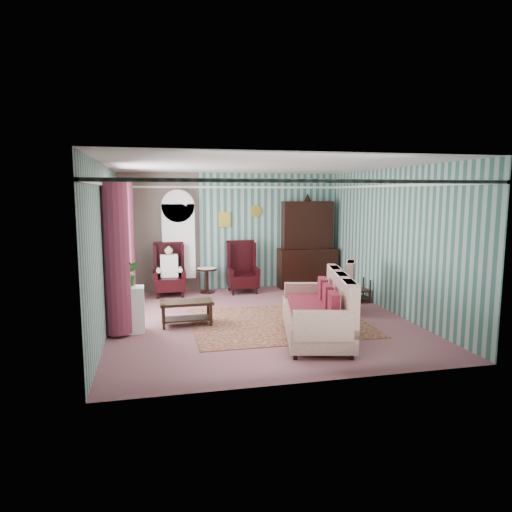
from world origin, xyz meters
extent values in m
plane|color=#8C5158|center=(0.00, 0.00, 0.00)|extent=(6.00, 6.00, 0.00)
cube|color=#36625B|center=(0.00, 3.00, 1.45)|extent=(5.50, 0.02, 2.90)
cube|color=#36625B|center=(0.00, -3.00, 1.45)|extent=(5.50, 0.02, 2.90)
cube|color=#36625B|center=(-2.75, 0.00, 1.45)|extent=(0.02, 6.00, 2.90)
cube|color=#36625B|center=(2.75, 0.00, 1.45)|extent=(0.02, 6.00, 2.90)
cube|color=silver|center=(0.00, 0.00, 2.90)|extent=(5.50, 6.00, 0.02)
cube|color=#964C58|center=(-1.80, 2.99, 1.45)|extent=(1.90, 0.01, 2.90)
cube|color=white|center=(0.00, 0.00, 2.55)|extent=(5.50, 6.00, 0.05)
cube|color=white|center=(-2.72, 0.60, 1.55)|extent=(0.04, 1.50, 1.90)
cylinder|color=maroon|center=(-2.55, -0.45, 1.35)|extent=(0.44, 0.44, 2.60)
cylinder|color=maroon|center=(-2.55, 1.65, 1.35)|extent=(0.44, 0.44, 2.60)
cube|color=gold|center=(-0.20, 2.97, 1.75)|extent=(0.30, 0.03, 0.38)
cube|color=silver|center=(-1.35, 2.84, 1.12)|extent=(0.80, 0.28, 2.24)
cube|color=black|center=(1.90, 2.72, 1.18)|extent=(1.50, 0.56, 2.36)
cube|color=black|center=(-1.60, 2.45, 0.62)|extent=(0.76, 0.80, 1.25)
cube|color=black|center=(0.15, 2.45, 0.62)|extent=(0.76, 0.80, 1.25)
cylinder|color=black|center=(-0.70, 2.60, 0.30)|extent=(0.50, 0.50, 0.60)
cube|color=black|center=(2.47, 0.90, 0.27)|extent=(0.45, 0.38, 0.54)
cube|color=white|center=(-2.40, -0.30, 0.40)|extent=(0.55, 0.35, 0.80)
cube|color=#531E1B|center=(0.30, -0.30, 0.01)|extent=(3.20, 2.60, 0.01)
cube|color=#C3B997|center=(0.65, -1.33, 0.49)|extent=(1.52, 2.39, 0.97)
cube|color=beige|center=(1.59, 0.20, 0.53)|extent=(1.10, 1.13, 1.07)
cube|color=black|center=(-1.38, -0.06, 0.22)|extent=(0.97, 0.49, 0.45)
imported|color=#1D4916|center=(-2.48, -0.38, 1.03)|extent=(0.45, 0.39, 0.47)
imported|color=#225119|center=(-2.34, -0.16, 1.02)|extent=(0.28, 0.25, 0.43)
imported|color=#1B5921|center=(-2.48, -0.18, 1.02)|extent=(0.31, 0.31, 0.44)
camera|label=1|loc=(-1.92, -8.28, 2.40)|focal=32.00mm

